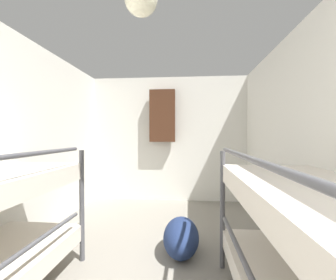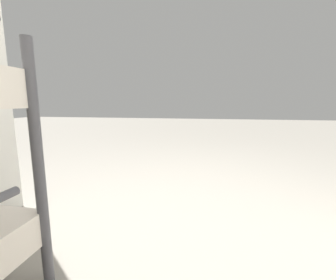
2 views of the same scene
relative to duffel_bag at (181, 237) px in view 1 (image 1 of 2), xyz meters
The scene contains 4 objects.
wall_right 1.50m from the duffel_bag, 17.13° to the right, with size 0.06×4.47×2.20m.
wall_back 2.10m from the duffel_bag, 98.39° to the left, with size 2.85×0.06×2.20m.
duffel_bag is the anchor object (origin of this frame).
hanging_coat 2.20m from the duffel_bag, 102.33° to the left, with size 0.44×0.12×0.90m.
Camera 1 is at (0.33, 0.35, 1.16)m, focal length 24.00 mm.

